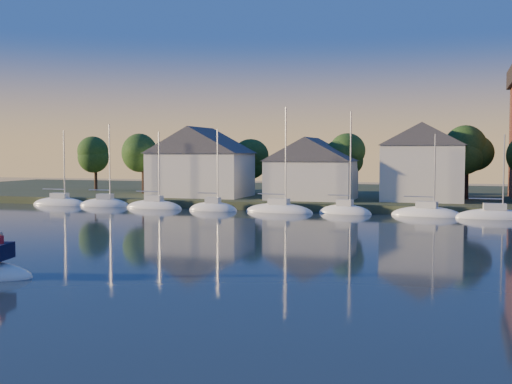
% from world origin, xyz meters
% --- Properties ---
extents(ground, '(260.00, 260.00, 0.00)m').
position_xyz_m(ground, '(0.00, 0.00, 0.00)').
color(ground, black).
rests_on(ground, ground).
extents(shoreline_land, '(160.00, 50.00, 2.00)m').
position_xyz_m(shoreline_land, '(0.00, 75.00, 0.00)').
color(shoreline_land, '#303D23').
rests_on(shoreline_land, ground).
extents(wooden_dock, '(120.00, 3.00, 1.00)m').
position_xyz_m(wooden_dock, '(0.00, 52.00, 0.00)').
color(wooden_dock, brown).
rests_on(wooden_dock, ground).
extents(clubhouse_west, '(13.65, 9.45, 9.64)m').
position_xyz_m(clubhouse_west, '(-22.00, 58.00, 5.93)').
color(clubhouse_west, silver).
rests_on(clubhouse_west, shoreline_land).
extents(clubhouse_centre, '(11.55, 8.40, 8.08)m').
position_xyz_m(clubhouse_centre, '(-6.00, 57.00, 5.13)').
color(clubhouse_centre, silver).
rests_on(clubhouse_centre, shoreline_land).
extents(clubhouse_east, '(10.50, 8.40, 9.80)m').
position_xyz_m(clubhouse_east, '(8.00, 59.00, 6.00)').
color(clubhouse_east, silver).
rests_on(clubhouse_east, shoreline_land).
extents(tree_line, '(93.40, 5.40, 8.90)m').
position_xyz_m(tree_line, '(2.00, 63.00, 7.18)').
color(tree_line, '#3A251A').
rests_on(tree_line, shoreline_land).
extents(moored_fleet, '(79.50, 2.40, 12.05)m').
position_xyz_m(moored_fleet, '(-4.00, 49.00, 0.10)').
color(moored_fleet, white).
rests_on(moored_fleet, ground).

